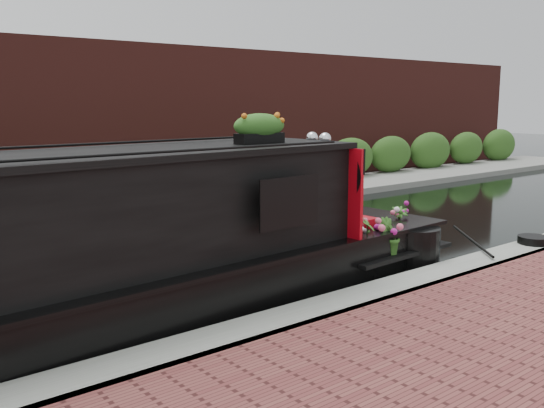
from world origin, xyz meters
TOP-DOWN VIEW (x-y plane):
  - ground at (0.00, 0.00)m, footprint 80.00×80.00m
  - near_bank_coping at (0.00, -3.30)m, footprint 40.00×0.60m
  - far_bank_path at (0.00, 4.20)m, footprint 40.00×2.40m
  - far_hedge at (0.00, 5.10)m, footprint 40.00×1.10m
  - far_brick_wall at (0.00, 7.20)m, footprint 40.00×1.00m
  - narrowboat at (-2.89, -1.98)m, footprint 10.93×2.44m
  - rope_fender at (3.00, -1.98)m, footprint 0.32×0.37m
  - coiled_mooring_rope at (4.37, -3.27)m, footprint 0.49×0.49m

SIDE VIEW (x-z plane):
  - ground at x=0.00m, z-range 0.00..0.00m
  - near_bank_coping at x=0.00m, z-range -0.25..0.25m
  - far_bank_path at x=0.00m, z-range -0.17..0.17m
  - far_hedge at x=0.00m, z-range -1.40..1.40m
  - far_brick_wall at x=0.00m, z-range -4.00..4.00m
  - rope_fender at x=3.00m, z-range 0.00..0.32m
  - coiled_mooring_rope at x=4.37m, z-range 0.25..0.37m
  - narrowboat at x=-2.89m, z-range -0.52..2.03m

